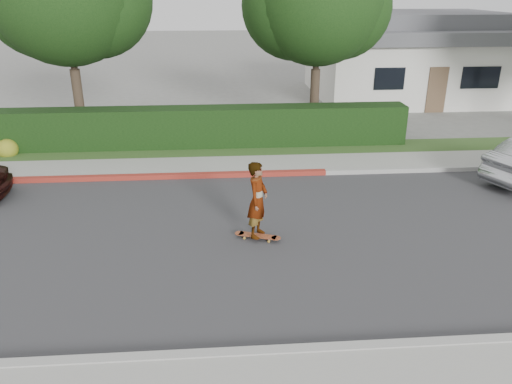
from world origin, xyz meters
TOP-DOWN VIEW (x-y plane):
  - ground at (0.00, 0.00)m, footprint 120.00×120.00m
  - road at (0.00, 0.00)m, footprint 60.00×8.00m
  - curb_near at (0.00, -4.10)m, footprint 60.00×0.20m
  - curb_far at (0.00, 4.10)m, footprint 60.00×0.20m
  - curb_red_section at (-5.00, 4.10)m, footprint 12.00×0.21m
  - sidewalk_far at (0.00, 5.00)m, footprint 60.00×1.60m
  - planting_strip at (0.00, 6.60)m, footprint 60.00×1.60m
  - hedge at (-3.00, 7.20)m, footprint 15.00×1.00m
  - tree_center at (1.49, 9.19)m, footprint 5.66×4.84m
  - house at (8.00, 16.00)m, footprint 10.60×8.60m
  - skateboard at (-1.47, -0.10)m, footprint 1.11×0.58m
  - skateboarder at (-1.47, -0.10)m, footprint 0.66×0.78m

SIDE VIEW (x-z plane):
  - ground at x=0.00m, z-range 0.00..0.00m
  - road at x=0.00m, z-range 0.00..0.01m
  - planting_strip at x=0.00m, z-range 0.00..0.10m
  - sidewalk_far at x=0.00m, z-range 0.00..0.12m
  - curb_near at x=0.00m, z-range 0.00..0.15m
  - curb_far at x=0.00m, z-range 0.00..0.15m
  - curb_red_section at x=-5.00m, z-range 0.00..0.15m
  - skateboard at x=-1.47m, z-range 0.05..0.15m
  - hedge at x=-3.00m, z-range 0.00..1.50m
  - skateboarder at x=-1.47m, z-range 0.11..1.92m
  - house at x=8.00m, z-range -0.05..4.25m
  - tree_center at x=1.49m, z-range 1.18..8.62m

